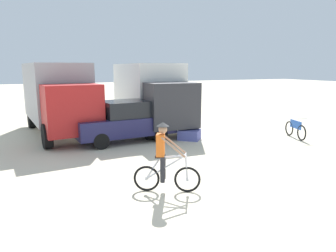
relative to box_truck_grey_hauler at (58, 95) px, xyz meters
The scene contains 7 objects.
ground_plane 10.12m from the box_truck_grey_hauler, 68.34° to the right, with size 120.00×120.00×0.00m, color beige.
box_truck_grey_hauler is the anchor object (origin of this frame).
box_truck_white_box 4.58m from the box_truck_grey_hauler, ahead, with size 2.52×6.80×3.35m.
sedan_parked 3.90m from the box_truck_grey_hauler, 49.43° to the right, with size 4.33×2.10×1.76m.
cyclist_orange_shirt 8.89m from the box_truck_grey_hauler, 78.46° to the right, with size 1.56×0.89×1.82m.
bicycle_spare 11.14m from the box_truck_grey_hauler, 28.97° to the right, with size 0.65×1.68×0.97m.
supply_crate 6.51m from the box_truck_grey_hauler, 35.85° to the right, with size 0.75×0.90×0.45m, color #4C5199.
Camera 1 is at (-4.91, -6.39, 3.16)m, focal length 33.28 mm.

